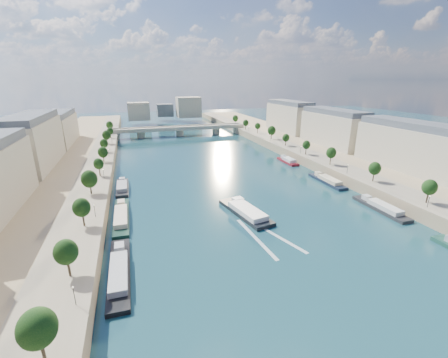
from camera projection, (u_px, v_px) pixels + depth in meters
ground at (227, 185)px, 136.35m from camera, size 700.00×700.00×0.00m
quay_left at (49, 197)px, 115.27m from camera, size 44.00×520.00×5.00m
quay_right at (358, 167)px, 155.85m from camera, size 44.00×520.00×5.00m
pave_left at (90, 187)px, 118.69m from camera, size 14.00×520.00×0.10m
pave_right at (334, 164)px, 150.81m from camera, size 14.00×520.00×0.10m
trees_left at (94, 172)px, 119.35m from camera, size 4.80×268.80×8.26m
trees_right at (320, 150)px, 157.59m from camera, size 4.80×268.80×8.26m
lamps_left at (100, 188)px, 110.04m from camera, size 0.36×200.36×4.28m
lamps_right at (321, 157)px, 153.21m from camera, size 0.36×200.36×4.28m
buildings_left at (13, 157)px, 118.07m from camera, size 16.00×226.00×23.20m
buildings_right at (366, 135)px, 165.97m from camera, size 16.00×226.00×23.20m
skyline at (169, 109)px, 331.50m from camera, size 79.00×42.00×22.00m
bridge at (180, 130)px, 253.82m from camera, size 112.00×12.00×8.15m
tour_barge at (246, 212)px, 106.36m from camera, size 12.33×27.23×3.68m
wake at (265, 236)px, 91.58m from camera, size 12.43×26.02×0.04m
moored_barges_left at (119, 275)px, 72.23m from camera, size 5.00×155.21×3.60m
moored_barges_right at (384, 210)px, 108.34m from camera, size 5.00×157.83×3.60m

